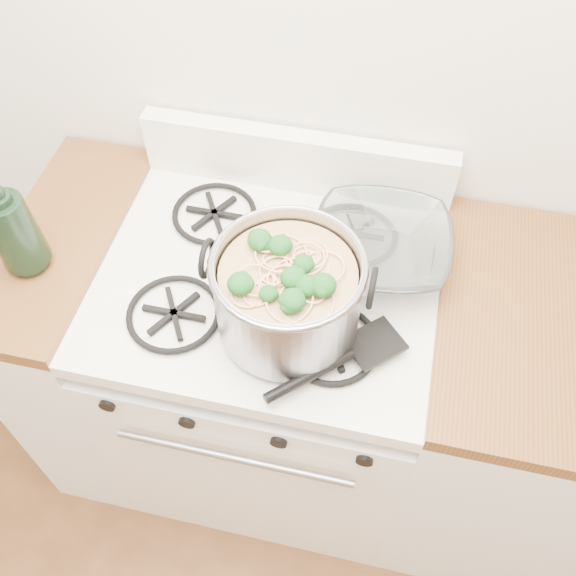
{
  "coord_description": "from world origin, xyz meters",
  "views": [
    {
      "loc": [
        0.24,
        0.41,
        2.04
      ],
      "look_at": [
        0.07,
        1.14,
        1.04
      ],
      "focal_mm": 40.0,
      "sensor_mm": 36.0,
      "label": 1
    }
  ],
  "objects_px": {
    "spatula": "(375,341)",
    "stock_pot": "(288,294)",
    "glass_bowl": "(380,252)",
    "bottle": "(10,222)",
    "gas_range": "(272,378)"
  },
  "relations": [
    {
      "from": "spatula",
      "to": "stock_pot",
      "type": "bearing_deg",
      "value": -138.48
    },
    {
      "from": "stock_pot",
      "to": "glass_bowl",
      "type": "xyz_separation_m",
      "value": [
        0.16,
        0.22,
        -0.08
      ]
    },
    {
      "from": "spatula",
      "to": "bottle",
      "type": "relative_size",
      "value": 1.14
    },
    {
      "from": "spatula",
      "to": "glass_bowl",
      "type": "height_order",
      "value": "glass_bowl"
    },
    {
      "from": "stock_pot",
      "to": "spatula",
      "type": "height_order",
      "value": "stock_pot"
    },
    {
      "from": "gas_range",
      "to": "spatula",
      "type": "bearing_deg",
      "value": -27.92
    },
    {
      "from": "stock_pot",
      "to": "spatula",
      "type": "xyz_separation_m",
      "value": [
        0.18,
        -0.02,
        -0.09
      ]
    },
    {
      "from": "gas_range",
      "to": "bottle",
      "type": "relative_size",
      "value": 3.39
    },
    {
      "from": "gas_range",
      "to": "stock_pot",
      "type": "distance_m",
      "value": 0.6
    },
    {
      "from": "stock_pot",
      "to": "gas_range",
      "type": "bearing_deg",
      "value": 121.58
    },
    {
      "from": "gas_range",
      "to": "stock_pot",
      "type": "relative_size",
      "value": 2.78
    },
    {
      "from": "stock_pot",
      "to": "bottle",
      "type": "xyz_separation_m",
      "value": [
        -0.6,
        0.03,
        0.04
      ]
    },
    {
      "from": "gas_range",
      "to": "spatula",
      "type": "height_order",
      "value": "spatula"
    },
    {
      "from": "stock_pot",
      "to": "glass_bowl",
      "type": "height_order",
      "value": "stock_pot"
    },
    {
      "from": "stock_pot",
      "to": "bottle",
      "type": "bearing_deg",
      "value": 177.39
    }
  ]
}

